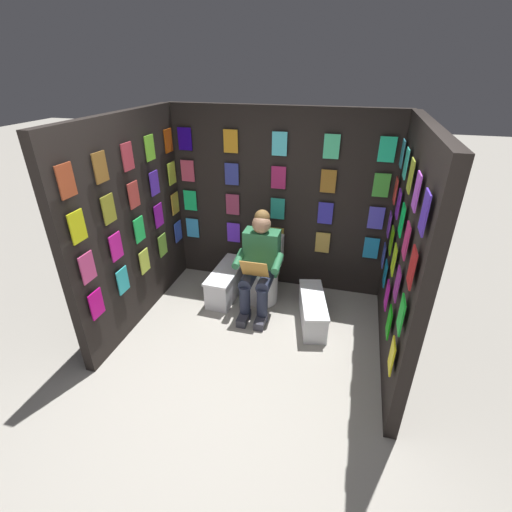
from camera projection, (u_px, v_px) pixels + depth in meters
ground_plane at (225, 401)px, 3.19m from camera, size 30.00×30.00×0.00m
display_wall_back at (279, 202)px, 4.46m from camera, size 2.72×0.14×2.20m
display_wall_left at (405, 255)px, 3.23m from camera, size 0.14×2.05×2.20m
display_wall_right at (132, 224)px, 3.86m from camera, size 0.14×2.05×2.20m
toilet at (264, 274)px, 4.47m from camera, size 0.41×0.56×0.77m
person_reading at (259, 263)px, 4.14m from camera, size 0.53×0.68×1.19m
comic_longbox_near at (227, 282)px, 4.58m from camera, size 0.32×0.82×0.36m
comic_longbox_far at (312, 310)px, 4.08m from camera, size 0.43×0.83×0.32m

